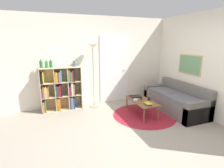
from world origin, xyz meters
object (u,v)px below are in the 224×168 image
floor_lamp (93,58)px  vase_on_shelf (75,64)px  bottle_right (51,64)px  coffee_table (142,102)px  laptop (136,96)px  bowl (136,100)px  bottle_left (41,64)px  bottle_middle (47,65)px  cup (149,99)px  bookshelf (60,89)px  couch (176,101)px

floor_lamp → vase_on_shelf: size_ratio=11.65×
bottle_right → vase_on_shelf: size_ratio=1.36×
coffee_table → laptop: size_ratio=3.08×
bowl → bottle_right: bottle_right is taller
bowl → bottle_left: size_ratio=0.52×
bowl → bottle_middle: bottle_middle is taller
bowl → cup: cup is taller
bookshelf → coffee_table: 2.24m
bottle_middle → cup: bearing=-25.4°
couch → coffee_table: couch is taller
bookshelf → cup: bearing=-28.8°
cup → vase_on_shelf: 2.21m
bottle_left → bottle_right: size_ratio=1.05×
bookshelf → bottle_middle: (-0.30, -0.02, 0.69)m
couch → bowl: 1.23m
floor_lamp → cup: floor_lamp is taller
bookshelf → coffee_table: bearing=-29.9°
bookshelf → vase_on_shelf: vase_on_shelf is taller
couch → laptop: (-1.06, 0.40, 0.13)m
floor_lamp → couch: (2.07, -1.08, -1.16)m
coffee_table → bottle_left: bearing=154.6°
bottle_middle → bottle_right: size_ratio=0.96×
coffee_table → bowl: 0.17m
laptop → bottle_left: 2.65m
bottle_right → bottle_left: bearing=-179.4°
bowl → vase_on_shelf: 1.93m
bookshelf → vase_on_shelf: (0.43, -0.00, 0.68)m
couch → cup: 0.89m
floor_lamp → laptop: bearing=-34.1°
bowl → bottle_middle: 2.49m
floor_lamp → laptop: size_ratio=5.46×
floor_lamp → bottle_right: 1.13m
bowl → laptop: bearing=62.3°
bowl → bottle_left: bearing=153.9°
cup → bowl: bearing=164.3°
bookshelf → coffee_table: (1.93, -1.11, -0.25)m
bottle_middle → floor_lamp: bearing=-3.7°
floor_lamp → coffee_table: bearing=-45.1°
bookshelf → cup: bookshelf is taller
couch → vase_on_shelf: 2.99m
laptop → cup: (0.18, -0.39, 0.03)m
couch → vase_on_shelf: vase_on_shelf is taller
coffee_table → cup: cup is taller
laptop → bottle_right: bearing=159.5°
coffee_table → laptop: 0.34m
vase_on_shelf → bottle_middle: bearing=-178.9°
bookshelf → couch: bearing=-21.5°
cup → bottle_middle: 2.81m
bookshelf → bottle_middle: bottle_middle is taller
coffee_table → bottle_right: bearing=152.0°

